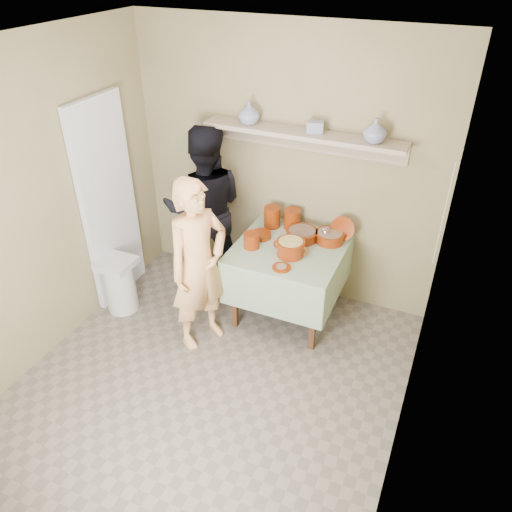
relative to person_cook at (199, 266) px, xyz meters
The scene contains 22 objects.
ground 1.07m from the person_cook, 62.73° to the right, with size 3.50×3.50×0.00m, color #6F6457.
tile_panel 1.19m from the person_cook, 164.61° to the left, with size 0.06×0.70×2.00m, color silver.
plate_stack_a 0.97m from the person_cook, 72.66° to the left, with size 0.16×0.16×0.21m, color #672007.
plate_stack_b 1.09m from the person_cook, 64.25° to the left, with size 0.16×0.16×0.19m, color #672007.
bowl_stack 0.57m from the person_cook, 61.93° to the left, with size 0.14×0.14×0.14m, color #672007.
empty_bowl 0.74m from the person_cook, 68.10° to the left, with size 0.18×0.18×0.05m, color #672007.
propped_lid 1.36m from the person_cook, 44.10° to the left, with size 0.23×0.23×0.02m, color #672007.
vase_right 1.82m from the person_cook, 40.07° to the left, with size 0.19×0.19×0.20m, color navy.
vase_left 1.42m from the person_cook, 88.37° to the left, with size 0.19×0.19×0.20m, color navy.
ceramic_box 1.53m from the person_cook, 57.20° to the left, with size 0.14×0.10×0.10m, color navy.
person_cook is the anchor object (origin of this frame).
person_helper 0.91m from the person_cook, 115.12° to the left, with size 0.83×0.65×1.71m, color black.
room_shell 1.09m from the person_cook, 62.73° to the right, with size 3.04×3.54×2.62m.
serving_table 0.88m from the person_cook, 47.91° to the left, with size 0.97×0.97×0.76m.
cazuela_meat_a 1.03m from the person_cook, 51.87° to the left, with size 0.30×0.30×0.10m.
cazuela_meat_b 1.24m from the person_cook, 44.76° to the left, with size 0.28×0.28×0.10m.
ladle 1.20m from the person_cook, 45.23° to the left, with size 0.08×0.26×0.19m.
cazuela_rice 0.82m from the person_cook, 39.34° to the left, with size 0.33×0.25×0.14m.
front_plate 0.70m from the person_cook, 24.36° to the left, with size 0.16×0.16×0.03m.
wall_shelf 1.44m from the person_cook, 62.42° to the left, with size 1.80×0.25×0.21m.
trash_bin 1.07m from the person_cook, behind, with size 0.32×0.32×0.56m.
electrical_cord 2.04m from the person_cook, 25.06° to the left, with size 0.01×0.05×0.90m.
Camera 1 is at (1.52, -2.35, 3.14)m, focal length 35.00 mm.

